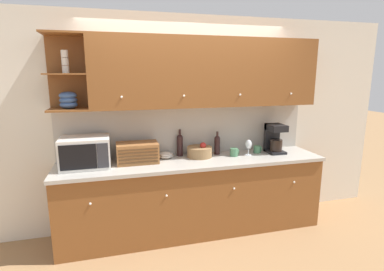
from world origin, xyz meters
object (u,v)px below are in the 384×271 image
Objects in this scene: second_wine_bottle at (180,144)px; bread_box at (137,153)px; wine_glass at (249,145)px; coffee_maker at (275,138)px; microwave at (85,152)px; fruit_basket at (200,152)px; mug_blue_second at (234,152)px; bowl_stack_on_counter at (166,155)px; wine_bottle at (217,144)px; mug at (257,149)px.

bread_box is at bearing -164.39° from second_wine_bottle.
coffee_maker reaches higher than wine_glass.
microwave is at bearing -179.55° from coffee_maker.
fruit_basket is 2.82× the size of mug_blue_second.
second_wine_bottle is (0.19, 0.05, 0.12)m from bowl_stack_on_counter.
wine_bottle is 1.49× the size of wine_glass.
bread_box reaches higher than bowl_stack_on_counter.
mug_blue_second reaches higher than mug.
wine_glass is 0.53× the size of coffee_maker.
fruit_basket is 0.62m from wine_glass.
wine_glass is at bearing -174.05° from coffee_maker.
bread_box is at bearing 2.32° from microwave.
mug_blue_second is 0.55× the size of wine_glass.
second_wine_bottle is at bearing 166.98° from wine_glass.
mug is 0.28× the size of coffee_maker.
second_wine_bottle is (1.09, 0.17, -0.02)m from microwave.
coffee_maker reaches higher than fruit_basket.
mug is (2.09, 0.05, -0.12)m from microwave.
microwave is 2.64× the size of wine_glass.
wine_bottle is at bearing 158.37° from wine_glass.
bowl_stack_on_counter is 0.22m from second_wine_bottle.
second_wine_bottle is at bearing 163.68° from mug_blue_second.
microwave is at bearing -178.51° from mug.
fruit_basket is 0.78m from mug.
coffee_maker is (0.57, 0.04, 0.14)m from mug_blue_second.
wine_bottle is 0.39m from wine_glass.
wine_bottle is 0.54m from mug.
wine_glass is at bearing -13.02° from second_wine_bottle.
fruit_basket is 1.00m from coffee_maker.
bread_box reaches higher than mug.
second_wine_bottle is 1.23m from coffee_maker.
bowl_stack_on_counter is (0.91, 0.13, -0.13)m from microwave.
wine_glass is 0.20m from mug.
microwave is 1.93m from wine_glass.
wine_glass reaches higher than mug.
microwave reaches higher than mug.
bowl_stack_on_counter is at bearing 175.61° from coffee_maker.
microwave reaches higher than fruit_basket.
bread_box is 1.53× the size of fruit_basket.
mug is at bearing 1.49° from microwave.
wine_glass is (0.19, -0.00, 0.08)m from mug_blue_second.
bowl_stack_on_counter is at bearing 179.68° from wine_bottle.
microwave reaches higher than bread_box.
mug is at bearing -0.50° from fruit_basket.
bowl_stack_on_counter is (0.35, 0.10, -0.08)m from bread_box.
mug_blue_second is (1.18, -0.04, -0.07)m from bread_box.
wine_glass is (0.84, -0.19, -0.02)m from second_wine_bottle.
microwave is 2.31m from coffee_maker.
bread_box is 0.37m from bowl_stack_on_counter.
bread_box is (0.56, 0.02, -0.05)m from microwave.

